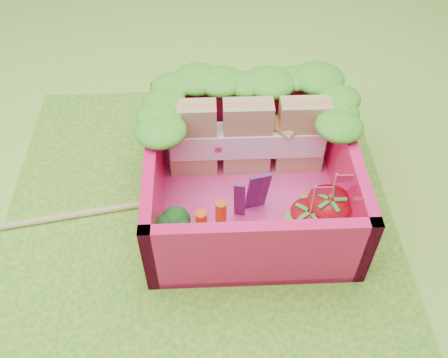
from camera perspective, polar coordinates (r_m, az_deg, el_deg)
ground at (r=3.43m, az=-2.81°, el=-3.74°), size 14.00×14.00×0.00m
placemat at (r=3.42m, az=-2.82°, el=-3.59°), size 2.60×2.60×0.03m
bento_floor at (r=3.42m, az=2.84°, el=-2.46°), size 1.30×1.30×0.05m
bento_box at (r=3.23m, az=3.01°, el=0.39°), size 1.30×1.30×0.55m
lettuce_ruffle at (r=3.34m, az=2.63°, el=9.95°), size 1.43×0.77×0.11m
sandwich_stack at (r=3.40m, az=2.76°, el=4.72°), size 1.07×0.18×0.58m
broccoli at (r=3.05m, az=-6.18°, el=-5.02°), size 0.31×0.31×0.26m
carrot_sticks at (r=3.09m, az=-1.45°, el=-4.97°), size 0.19×0.15×0.28m
purple_wedges at (r=3.18m, az=3.18°, el=-1.75°), size 0.23×0.11×0.38m
strawberry_left at (r=3.14m, az=9.57°, el=-5.12°), size 0.24×0.24×0.48m
strawberry_right at (r=3.19m, az=11.67°, el=-4.03°), size 0.28×0.28×0.52m
snap_peas at (r=3.31m, az=10.19°, el=-4.49°), size 0.54×0.48×0.05m
chopsticks at (r=3.53m, az=-19.94°, el=-4.41°), size 2.43×0.46×0.04m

